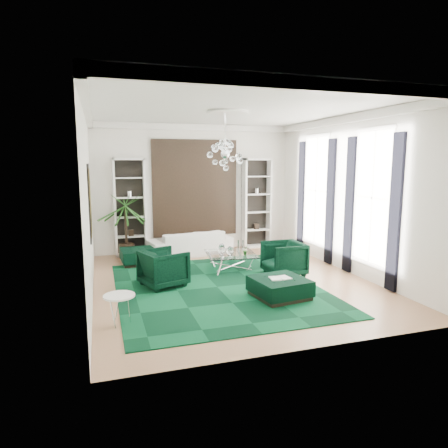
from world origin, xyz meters
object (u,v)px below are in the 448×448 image
object	(u,v)px
ottoman_side	(139,257)
side_table	(120,310)
armchair_left	(163,268)
armchair_right	(284,259)
palm	(125,216)
coffee_table	(231,261)
sofa	(190,243)
ottoman_front	(280,288)

from	to	relation	value
ottoman_side	side_table	distance (m)	4.04
armchair_left	armchair_right	distance (m)	2.87
palm	armchair_right	bearing A→B (deg)	-40.73
coffee_table	sofa	bearing A→B (deg)	108.13
side_table	sofa	bearing A→B (deg)	64.15
sofa	armchair_right	world-z (taller)	armchair_right
sofa	palm	xyz separation A→B (m)	(-1.79, 0.20, 0.85)
armchair_right	ottoman_front	bearing A→B (deg)	-29.06
armchair_left	coffee_table	distance (m)	2.04
sofa	ottoman_side	xyz separation A→B (m)	(-1.54, -0.65, -0.15)
armchair_right	ottoman_side	world-z (taller)	armchair_right
coffee_table	side_table	bearing A→B (deg)	-136.31
armchair_right	palm	size ratio (longest dim) A/B	0.37
coffee_table	ottoman_front	size ratio (longest dim) A/B	1.20
palm	coffee_table	bearing A→B (deg)	-40.89
ottoman_side	ottoman_front	distance (m)	4.30
armchair_left	side_table	size ratio (longest dim) A/B	1.72
sofa	side_table	size ratio (longest dim) A/B	4.60
coffee_table	palm	distance (m)	3.34
coffee_table	armchair_left	bearing A→B (deg)	-154.78
sofa	armchair_right	xyz separation A→B (m)	(1.66, -2.78, 0.06)
ottoman_side	side_table	bearing A→B (deg)	-100.02
side_table	armchair_right	bearing A→B (deg)	25.38
armchair_left	palm	bearing A→B (deg)	-8.30
coffee_table	palm	size ratio (longest dim) A/B	0.50
ottoman_side	palm	xyz separation A→B (m)	(-0.26, 0.85, 1.00)
coffee_table	ottoman_side	distance (m)	2.49
ottoman_front	ottoman_side	bearing A→B (deg)	124.00
sofa	armchair_left	size ratio (longest dim) A/B	2.68
armchair_right	coffee_table	xyz separation A→B (m)	(-1.04, 0.88, -0.20)
coffee_table	armchair_right	bearing A→B (deg)	-40.37
armchair_left	armchair_right	bearing A→B (deg)	-109.83
armchair_left	palm	world-z (taller)	palm
armchair_left	palm	size ratio (longest dim) A/B	0.37
armchair_left	ottoman_side	xyz separation A→B (m)	(-0.33, 2.11, -0.21)
armchair_right	ottoman_front	size ratio (longest dim) A/B	0.89
armchair_right	coffee_table	distance (m)	1.38
ottoman_front	side_table	size ratio (longest dim) A/B	1.92
ottoman_front	palm	xyz separation A→B (m)	(-2.66, 4.42, 1.00)
coffee_table	ottoman_side	size ratio (longest dim) A/B	1.33
coffee_table	side_table	xyz separation A→B (m)	(-2.86, -2.73, 0.04)
armchair_left	side_table	distance (m)	2.14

